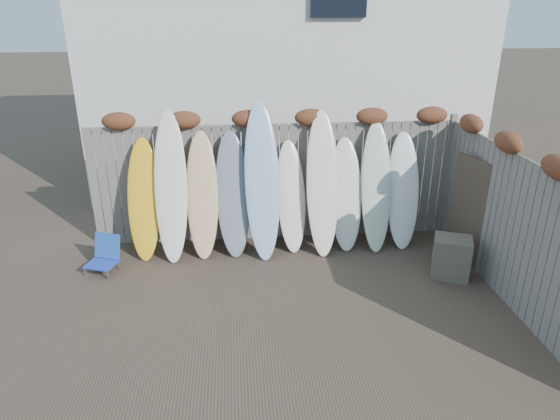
{
  "coord_description": "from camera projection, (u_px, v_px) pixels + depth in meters",
  "views": [
    {
      "loc": [
        -0.62,
        -5.48,
        3.78
      ],
      "look_at": [
        0.0,
        1.2,
        1.0
      ],
      "focal_mm": 32.0,
      "sensor_mm": 36.0,
      "label": 1
    }
  ],
  "objects": [
    {
      "name": "back_fence",
      "position": [
        277.0,
        172.0,
        8.3
      ],
      "size": [
        6.05,
        0.28,
        2.24
      ],
      "color": "slate",
      "rests_on": "ground"
    },
    {
      "name": "surfboard_8",
      "position": [
        376.0,
        187.0,
        8.09
      ],
      "size": [
        0.52,
        0.75,
        2.05
      ],
      "primitive_type": "ellipsoid",
      "rotation": [
        -0.31,
        0.0,
        -0.05
      ],
      "color": "silver",
      "rests_on": "ground"
    },
    {
      "name": "surfboard_5",
      "position": [
        291.0,
        197.0,
        8.08
      ],
      "size": [
        0.53,
        0.68,
        1.77
      ],
      "primitive_type": "ellipsoid",
      "rotation": [
        -0.31,
        0.0,
        0.1
      ],
      "color": "silver",
      "rests_on": "ground"
    },
    {
      "name": "surfboard_0",
      "position": [
        144.0,
        200.0,
        7.82
      ],
      "size": [
        0.54,
        0.69,
        1.87
      ],
      "primitive_type": "ellipsoid",
      "rotation": [
        -0.31,
        0.0,
        -0.05
      ],
      "color": "yellow",
      "rests_on": "ground"
    },
    {
      "name": "surfboard_4",
      "position": [
        262.0,
        182.0,
        7.81
      ],
      "size": [
        0.58,
        0.86,
        2.4
      ],
      "primitive_type": "ellipsoid",
      "rotation": [
        -0.31,
        0.0,
        0.05
      ],
      "color": "#99B7E0",
      "rests_on": "ground"
    },
    {
      "name": "surfboard_6",
      "position": [
        322.0,
        184.0,
        7.94
      ],
      "size": [
        0.53,
        0.8,
        2.25
      ],
      "primitive_type": "ellipsoid",
      "rotation": [
        -0.31,
        0.0,
        -0.02
      ],
      "color": "#F4E2CF",
      "rests_on": "ground"
    },
    {
      "name": "lattice_panel",
      "position": [
        476.0,
        215.0,
        7.5
      ],
      "size": [
        0.34,
        1.09,
        1.67
      ],
      "primitive_type": "cube",
      "rotation": [
        0.0,
        0.0,
        0.26
      ],
      "color": "#433728",
      "rests_on": "ground"
    },
    {
      "name": "surfboard_1",
      "position": [
        171.0,
        187.0,
        7.74
      ],
      "size": [
        0.53,
        0.81,
        2.28
      ],
      "primitive_type": "ellipsoid",
      "rotation": [
        -0.31,
        0.0,
        -0.02
      ],
      "color": "white",
      "rests_on": "ground"
    },
    {
      "name": "surfboard_7",
      "position": [
        346.0,
        195.0,
        8.13
      ],
      "size": [
        0.53,
        0.65,
        1.8
      ],
      "primitive_type": "ellipsoid",
      "rotation": [
        -0.31,
        0.0,
        0.01
      ],
      "color": "white",
      "rests_on": "ground"
    },
    {
      "name": "surfboard_2",
      "position": [
        202.0,
        196.0,
        7.87
      ],
      "size": [
        0.52,
        0.71,
        1.96
      ],
      "primitive_type": "ellipsoid",
      "rotation": [
        -0.31,
        0.0,
        -0.03
      ],
      "color": "#FFCD8D",
      "rests_on": "ground"
    },
    {
      "name": "wooden_crate",
      "position": [
        451.0,
        257.0,
        7.38
      ],
      "size": [
        0.65,
        0.6,
        0.61
      ],
      "primitive_type": "cube",
      "rotation": [
        0.0,
        0.0,
        -0.38
      ],
      "color": "#433632",
      "rests_on": "ground"
    },
    {
      "name": "beach_chair",
      "position": [
        105.0,
        255.0,
        7.56
      ],
      "size": [
        0.54,
        0.56,
        0.56
      ],
      "color": "#2541BC",
      "rests_on": "ground"
    },
    {
      "name": "surfboard_9",
      "position": [
        403.0,
        191.0,
        8.2
      ],
      "size": [
        0.57,
        0.7,
        1.87
      ],
      "primitive_type": "ellipsoid",
      "rotation": [
        -0.31,
        0.0,
        -0.07
      ],
      "color": "white",
      "rests_on": "ground"
    },
    {
      "name": "right_fence",
      "position": [
        512.0,
        219.0,
        6.59
      ],
      "size": [
        0.28,
        4.4,
        2.24
      ],
      "color": "slate",
      "rests_on": "ground"
    },
    {
      "name": "ground",
      "position": [
        288.0,
        315.0,
        6.54
      ],
      "size": [
        80.0,
        80.0,
        0.0
      ],
      "primitive_type": "plane",
      "color": "#493A2D"
    },
    {
      "name": "house",
      "position": [
        280.0,
        31.0,
        11.34
      ],
      "size": [
        8.5,
        5.5,
        6.33
      ],
      "color": "silver",
      "rests_on": "ground"
    },
    {
      "name": "surfboard_3",
      "position": [
        233.0,
        195.0,
        7.92
      ],
      "size": [
        0.57,
        0.72,
        1.95
      ],
      "primitive_type": "ellipsoid",
      "rotation": [
        -0.31,
        0.0,
        0.05
      ],
      "color": "slate",
      "rests_on": "ground"
    }
  ]
}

